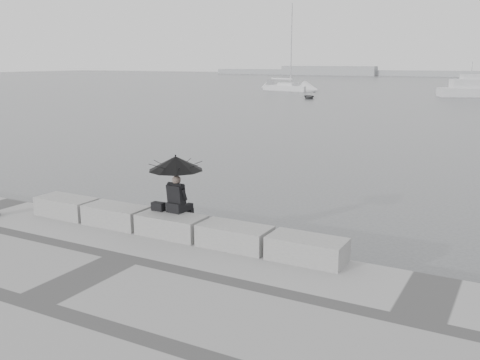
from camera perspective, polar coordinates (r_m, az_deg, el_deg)
The scene contains 12 objects.
ground at distance 13.28m, azimuth -6.07°, elevation -7.41°, with size 360.00×360.00×0.00m, color #494B4E.
stone_block_far_left at distance 14.88m, azimuth -18.01°, elevation -2.74°, with size 1.60×0.80×0.50m, color gray.
stone_block_left at distance 13.73m, azimuth -13.09°, elevation -3.72°, with size 1.60×0.80×0.50m, color gray.
stone_block_centre at distance 12.70m, azimuth -7.31°, elevation -4.83°, with size 1.60×0.80×0.50m, color gray.
stone_block_right at distance 11.82m, azimuth -0.57°, elevation -6.05°, with size 1.60×0.80×0.50m, color gray.
stone_block_far_right at distance 11.14m, azimuth 7.16°, elevation -7.35°, with size 1.60×0.80×0.50m, color gray.
seated_person at distance 12.64m, azimuth -6.88°, elevation 1.12°, with size 1.30×1.30×1.39m.
bag at distance 13.03m, azimuth -8.72°, elevation -2.80°, with size 0.32×0.18×0.20m, color black.
distant_landmass at distance 165.48m, azimuth 23.69°, elevation 10.34°, with size 180.00×8.00×2.80m.
sailboat_left at distance 83.14m, azimuth 5.13°, elevation 9.82°, with size 8.40×4.54×12.90m.
motor_cruiser at distance 75.37m, azimuth 24.02°, elevation 8.80°, with size 9.89×6.26×4.50m.
dinghy at distance 66.10m, azimuth 7.36°, elevation 8.81°, with size 2.75×1.16×0.47m, color slate.
Camera 1 is at (7.16, -10.22, 4.54)m, focal length 40.00 mm.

